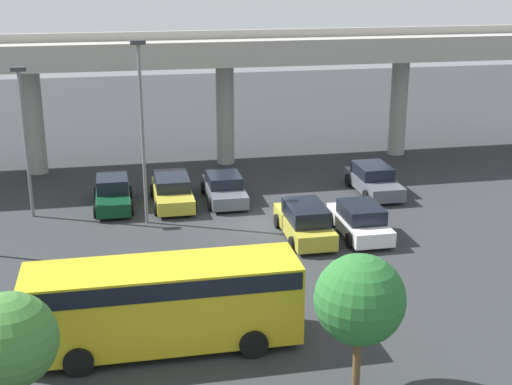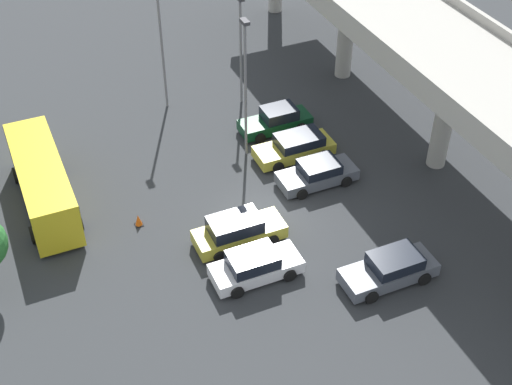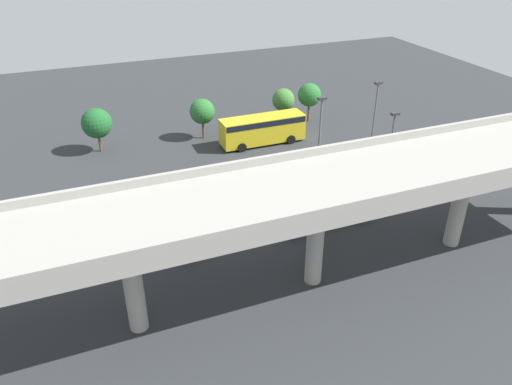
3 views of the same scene
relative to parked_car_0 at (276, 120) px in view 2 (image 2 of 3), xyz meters
name	(u,v)px [view 2 (image 2 of 3)]	position (x,y,z in m)	size (l,w,h in m)	color
ground_plane	(261,214)	(7.09, -4.20, -0.72)	(98.30, 98.30, 0.00)	#2D3033
highway_overpass	(455,67)	(7.09, 7.25, 5.86)	(46.98, 7.15, 7.97)	#9E9B93
parked_car_0	(276,120)	(0.00, 0.00, 0.00)	(1.98, 4.60, 1.58)	#0C381E
parked_car_1	(295,147)	(3.07, -0.15, 0.01)	(2.16, 4.81, 1.49)	gold
parked_car_2	(318,173)	(5.85, -0.10, -0.05)	(2.13, 4.60, 1.43)	#515660
parked_car_3	(238,231)	(8.65, -6.22, 0.07)	(2.09, 4.79, 1.68)	gold
parked_car_4	(255,266)	(11.27, -6.39, 0.01)	(2.10, 4.53, 1.54)	silver
parked_car_5	(390,269)	(14.14, -0.39, 0.01)	(2.13, 4.83, 1.54)	#515660
shuttle_bus	(42,180)	(1.56, -14.81, 1.03)	(8.89, 2.71, 2.93)	gold
lamp_post_near_aisle	(241,42)	(-3.99, -0.72, 3.70)	(0.70, 0.35, 7.49)	slate
lamp_post_mid_lot	(161,39)	(-5.49, -5.49, 4.21)	(0.70, 0.35, 8.47)	slate
lamp_post_by_overpass	(245,81)	(1.58, -2.75, 4.40)	(0.70, 0.35, 8.83)	slate
traffic_cone	(138,220)	(5.26, -10.62, -0.39)	(0.44, 0.44, 0.70)	black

